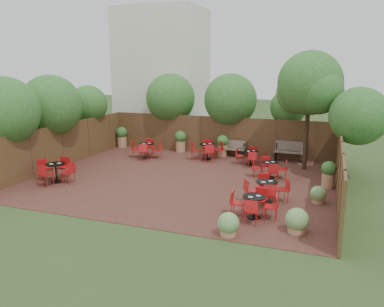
% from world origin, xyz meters
% --- Properties ---
extents(ground, '(80.00, 80.00, 0.00)m').
position_xyz_m(ground, '(0.00, 0.00, 0.00)').
color(ground, '#354F23').
rests_on(ground, ground).
extents(courtyard_paving, '(12.00, 10.00, 0.02)m').
position_xyz_m(courtyard_paving, '(0.00, 0.00, 0.01)').
color(courtyard_paving, '#381E17').
rests_on(courtyard_paving, ground).
extents(fence_back, '(12.00, 0.08, 2.00)m').
position_xyz_m(fence_back, '(0.00, 5.00, 1.00)').
color(fence_back, '#51311E').
rests_on(fence_back, ground).
extents(fence_left, '(0.08, 10.00, 2.00)m').
position_xyz_m(fence_left, '(-6.00, 0.00, 1.00)').
color(fence_left, '#51311E').
rests_on(fence_left, ground).
extents(fence_right, '(0.08, 10.00, 2.00)m').
position_xyz_m(fence_right, '(6.00, 0.00, 1.00)').
color(fence_right, '#51311E').
rests_on(fence_right, ground).
extents(neighbour_building, '(5.00, 4.00, 8.00)m').
position_xyz_m(neighbour_building, '(-4.50, 8.00, 4.00)').
color(neighbour_building, silver).
rests_on(neighbour_building, ground).
extents(overhang_foliage, '(15.83, 10.97, 2.80)m').
position_xyz_m(overhang_foliage, '(-2.57, 2.44, 2.79)').
color(overhang_foliage, '#2B6621').
rests_on(overhang_foliage, ground).
extents(courtyard_tree, '(2.89, 2.81, 5.25)m').
position_xyz_m(courtyard_tree, '(4.59, 3.26, 3.72)').
color(courtyard_tree, black).
rests_on(courtyard_tree, courtyard_paving).
extents(park_bench_left, '(1.36, 0.47, 0.84)m').
position_xyz_m(park_bench_left, '(0.88, 4.62, 0.45)').
color(park_bench_left, brown).
rests_on(park_bench_left, courtyard_paving).
extents(park_bench_right, '(1.59, 0.57, 0.97)m').
position_xyz_m(park_bench_right, '(3.85, 4.63, 0.52)').
color(park_bench_right, brown).
rests_on(park_bench_right, courtyard_paving).
extents(bistro_tables, '(9.89, 8.32, 0.89)m').
position_xyz_m(bistro_tables, '(0.36, 0.55, 0.45)').
color(bistro_tables, black).
rests_on(bistro_tables, courtyard_paving).
extents(planters, '(11.90, 4.51, 1.17)m').
position_xyz_m(planters, '(-0.92, 3.86, 0.63)').
color(planters, '#AD7C56').
rests_on(planters, courtyard_paving).
extents(low_shrubs, '(2.81, 4.12, 0.71)m').
position_xyz_m(low_shrubs, '(4.41, -3.43, 0.34)').
color(low_shrubs, '#AD7C56').
rests_on(low_shrubs, courtyard_paving).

